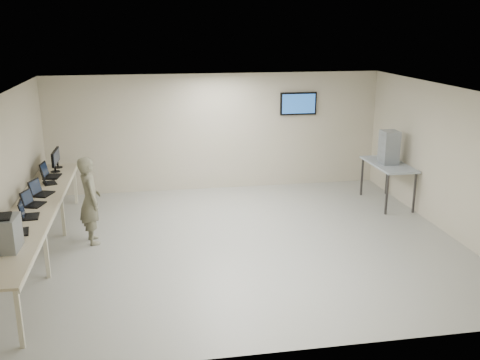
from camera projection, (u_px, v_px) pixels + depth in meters
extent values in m
cube|color=#9A9A97|center=(242.00, 242.00, 9.95)|extent=(8.00, 7.00, 0.01)
cube|color=white|center=(242.00, 91.00, 9.17)|extent=(8.00, 7.00, 0.01)
cube|color=#BEB19B|center=(217.00, 132.00, 12.87)|extent=(8.00, 0.01, 2.80)
cube|color=#BEB19B|center=(294.00, 247.00, 6.25)|extent=(8.00, 0.01, 2.80)
cube|color=#BEB19B|center=(6.00, 180.00, 8.90)|extent=(0.01, 7.00, 2.80)
cube|color=#BEB19B|center=(448.00, 160.00, 10.21)|extent=(0.01, 7.00, 2.80)
cube|color=#312F30|center=(298.00, 103.00, 12.99)|extent=(0.15, 0.04, 0.15)
cube|color=black|center=(298.00, 104.00, 12.96)|extent=(0.90, 0.06, 0.55)
cube|color=navy|center=(299.00, 104.00, 12.92)|extent=(0.82, 0.01, 0.47)
cube|color=tan|center=(34.00, 209.00, 9.11)|extent=(0.75, 6.00, 0.04)
cube|color=beige|center=(57.00, 209.00, 9.18)|extent=(0.02, 6.00, 0.06)
cube|color=beige|center=(19.00, 317.00, 6.60)|extent=(0.06, 0.06, 0.86)
cube|color=beige|center=(6.00, 256.00, 8.34)|extent=(0.06, 0.06, 0.86)
cube|color=beige|center=(46.00, 253.00, 8.44)|extent=(0.06, 0.06, 0.86)
cube|color=beige|center=(30.00, 216.00, 10.04)|extent=(0.06, 0.06, 0.86)
cube|color=beige|center=(63.00, 214.00, 10.14)|extent=(0.06, 0.06, 0.86)
cube|color=beige|center=(47.00, 186.00, 11.89)|extent=(0.06, 0.06, 0.86)
cube|color=beige|center=(75.00, 185.00, 11.99)|extent=(0.06, 0.06, 0.86)
cube|color=gray|center=(3.00, 234.00, 7.33)|extent=(0.42, 0.47, 0.48)
cube|color=black|center=(1.00, 217.00, 7.26)|extent=(0.29, 0.38, 0.02)
cube|color=black|center=(20.00, 232.00, 8.00)|extent=(0.31, 0.39, 0.02)
cube|color=black|center=(9.00, 224.00, 7.94)|extent=(0.13, 0.34, 0.25)
cube|color=black|center=(10.00, 224.00, 7.94)|extent=(0.10, 0.30, 0.21)
cube|color=black|center=(31.00, 217.00, 8.64)|extent=(0.29, 0.37, 0.02)
cube|color=black|center=(21.00, 209.00, 8.58)|extent=(0.10, 0.34, 0.25)
cube|color=black|center=(22.00, 209.00, 8.58)|extent=(0.08, 0.30, 0.21)
cube|color=black|center=(35.00, 205.00, 9.21)|extent=(0.35, 0.41, 0.02)
cube|color=black|center=(27.00, 198.00, 9.15)|extent=(0.16, 0.34, 0.25)
cube|color=black|center=(27.00, 197.00, 9.15)|extent=(0.13, 0.29, 0.21)
cube|color=black|center=(44.00, 194.00, 9.78)|extent=(0.38, 0.45, 0.02)
cube|color=black|center=(35.00, 187.00, 9.71)|extent=(0.19, 0.36, 0.27)
cube|color=black|center=(36.00, 187.00, 9.72)|extent=(0.15, 0.31, 0.23)
cube|color=black|center=(50.00, 183.00, 10.47)|extent=(0.32, 0.38, 0.02)
cube|color=black|center=(43.00, 177.00, 10.41)|extent=(0.16, 0.31, 0.23)
cube|color=black|center=(44.00, 177.00, 10.42)|extent=(0.13, 0.27, 0.19)
cube|color=black|center=(52.00, 177.00, 10.90)|extent=(0.33, 0.43, 0.02)
cube|color=black|center=(44.00, 169.00, 10.84)|extent=(0.12, 0.39, 0.29)
cube|color=black|center=(45.00, 169.00, 10.84)|extent=(0.09, 0.34, 0.24)
cylinder|color=black|center=(55.00, 172.00, 11.29)|extent=(0.20, 0.20, 0.01)
cube|color=black|center=(55.00, 168.00, 11.27)|extent=(0.04, 0.03, 0.16)
cube|color=black|center=(54.00, 159.00, 11.21)|extent=(0.05, 0.44, 0.29)
cube|color=black|center=(56.00, 159.00, 11.22)|extent=(0.00, 0.40, 0.25)
cylinder|color=black|center=(58.00, 167.00, 11.62)|extent=(0.19, 0.19, 0.01)
cube|color=black|center=(58.00, 164.00, 11.60)|extent=(0.04, 0.03, 0.15)
cube|color=black|center=(57.00, 155.00, 11.55)|extent=(0.05, 0.43, 0.29)
cube|color=black|center=(58.00, 155.00, 11.55)|extent=(0.00, 0.40, 0.25)
imported|color=#656A53|center=(90.00, 200.00, 9.74)|extent=(0.54, 0.68, 1.63)
cube|color=#909AA1|center=(389.00, 164.00, 11.84)|extent=(0.73, 1.56, 0.04)
cube|color=#312F30|center=(387.00, 194.00, 11.28)|extent=(0.04, 0.04, 0.89)
cube|color=#312F30|center=(362.00, 177.00, 12.57)|extent=(0.04, 0.04, 0.89)
cube|color=#312F30|center=(414.00, 193.00, 11.39)|extent=(0.04, 0.04, 0.89)
cube|color=#312F30|center=(387.00, 176.00, 12.67)|extent=(0.04, 0.04, 0.89)
cube|color=gray|center=(388.00, 159.00, 11.81)|extent=(0.35, 0.39, 0.18)
cube|color=gray|center=(389.00, 151.00, 11.76)|extent=(0.35, 0.39, 0.18)
cube|color=gray|center=(389.00, 143.00, 11.71)|extent=(0.35, 0.39, 0.18)
cube|color=gray|center=(390.00, 135.00, 11.65)|extent=(0.35, 0.39, 0.18)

